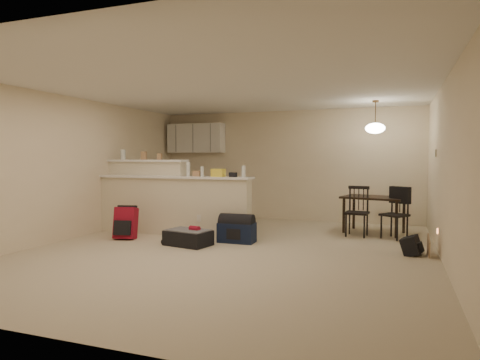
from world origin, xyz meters
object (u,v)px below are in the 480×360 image
at_px(dining_chair_near, 357,211).
at_px(black_daypack, 411,246).
at_px(dining_chair_far, 394,213).
at_px(red_backpack, 126,223).
at_px(pendant_lamp, 375,128).
at_px(navy_duffel, 237,233).
at_px(suitcase, 188,238).
at_px(dining_table, 374,201).

height_order(dining_chair_near, black_daypack, dining_chair_near).
relative_size(dining_chair_far, red_backpack, 1.63).
relative_size(pendant_lamp, dining_chair_far, 0.69).
bearing_deg(navy_duffel, dining_chair_near, 33.63).
xyz_separation_m(pendant_lamp, navy_duffel, (-2.12, -1.73, -1.82)).
distance_m(pendant_lamp, suitcase, 4.03).
distance_m(dining_chair_near, navy_duffel, 2.27).
xyz_separation_m(suitcase, red_backpack, (-1.29, 0.12, 0.15)).
xyz_separation_m(dining_chair_far, black_daypack, (0.24, -1.25, -0.31)).
height_order(dining_table, dining_chair_far, dining_chair_far).
bearing_deg(dining_chair_far, navy_duffel, -119.76).
height_order(dining_chair_far, navy_duffel, dining_chair_far).
bearing_deg(black_daypack, dining_chair_far, 23.99).
relative_size(suitcase, navy_duffel, 1.18).
xyz_separation_m(pendant_lamp, red_backpack, (-4.07, -2.11, -1.71)).
xyz_separation_m(pendant_lamp, dining_chair_far, (0.37, -0.47, -1.54)).
xyz_separation_m(red_backpack, navy_duffel, (1.95, 0.38, -0.11)).
relative_size(dining_table, pendant_lamp, 2.02).
bearing_deg(pendant_lamp, dining_chair_far, -52.06).
height_order(pendant_lamp, red_backpack, pendant_lamp).
bearing_deg(dining_chair_near, pendant_lamp, 64.62).
xyz_separation_m(dining_table, red_backpack, (-4.07, -2.11, -0.34)).
height_order(dining_table, black_daypack, dining_table).
xyz_separation_m(dining_chair_near, suitcase, (-2.51, -1.78, -0.33)).
relative_size(dining_table, red_backpack, 2.27).
relative_size(red_backpack, navy_duffel, 0.91).
distance_m(pendant_lamp, dining_chair_far, 1.65).
relative_size(dining_table, black_daypack, 4.10).
relative_size(dining_chair_near, dining_chair_far, 1.01).
bearing_deg(dining_chair_far, black_daypack, -45.42).
distance_m(dining_chair_far, suitcase, 3.62).
relative_size(dining_chair_far, black_daypack, 2.94).
height_order(dining_table, dining_chair_near, dining_chair_near).
height_order(dining_table, suitcase, dining_table).
distance_m(navy_duffel, black_daypack, 2.74).
height_order(pendant_lamp, dining_chair_far, pendant_lamp).
xyz_separation_m(dining_chair_far, suitcase, (-3.15, -1.76, -0.33)).
bearing_deg(dining_table, red_backpack, -139.73).
bearing_deg(navy_duffel, red_backpack, -169.92).
xyz_separation_m(dining_table, black_daypack, (0.61, -1.72, -0.48)).
distance_m(red_backpack, black_daypack, 4.70).
bearing_deg(red_backpack, pendant_lamp, 14.24).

